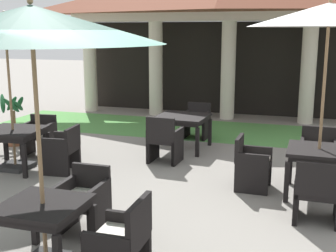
{
  "coord_description": "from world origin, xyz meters",
  "views": [
    {
      "loc": [
        2.17,
        -4.19,
        2.49
      ],
      "look_at": [
        -0.1,
        3.0,
        0.87
      ],
      "focal_mm": 47.52,
      "sensor_mm": 36.0,
      "label": 1
    }
  ],
  "objects_px": {
    "patio_table_mid_left": "(182,120)",
    "patio_umbrella_far_back": "(329,16)",
    "patio_table_near_foreground": "(13,135)",
    "patio_chair_mid_right_north": "(83,202)",
    "patio_umbrella_near_foreground": "(5,29)",
    "patio_chair_near_foreground_east": "(63,150)",
    "patio_chair_near_foreground_north": "(39,136)",
    "patio_chair_mid_left_south": "(164,141)",
    "patio_chair_far_back_south": "(317,193)",
    "patio_chair_far_back_west": "(252,164)",
    "patio_chair_mid_right_east": "(122,242)",
    "potted_palm_left_edge": "(14,127)",
    "patio_chair_mid_left_north": "(196,122)",
    "patio_table_far_back": "(319,155)",
    "patio_table_mid_right": "(43,212)",
    "patio_umbrella_mid_right": "(32,26)",
    "patio_chair_far_back_north": "(318,153)"
  },
  "relations": [
    {
      "from": "patio_chair_near_foreground_north",
      "to": "patio_table_mid_right",
      "type": "bearing_deg",
      "value": 118.25
    },
    {
      "from": "patio_umbrella_far_back",
      "to": "patio_table_far_back",
      "type": "bearing_deg",
      "value": -45.0
    },
    {
      "from": "patio_chair_near_foreground_east",
      "to": "patio_umbrella_far_back",
      "type": "relative_size",
      "value": 0.28
    },
    {
      "from": "patio_chair_far_back_south",
      "to": "patio_chair_far_back_west",
      "type": "relative_size",
      "value": 1.03
    },
    {
      "from": "patio_chair_mid_right_north",
      "to": "patio_chair_near_foreground_east",
      "type": "bearing_deg",
      "value": -54.28
    },
    {
      "from": "patio_chair_mid_left_south",
      "to": "patio_chair_far_back_west",
      "type": "distance_m",
      "value": 2.02
    },
    {
      "from": "patio_table_far_back",
      "to": "patio_umbrella_mid_right",
      "type": "bearing_deg",
      "value": -132.48
    },
    {
      "from": "patio_table_near_foreground",
      "to": "potted_palm_left_edge",
      "type": "height_order",
      "value": "potted_palm_left_edge"
    },
    {
      "from": "patio_chair_near_foreground_north",
      "to": "patio_umbrella_near_foreground",
      "type": "bearing_deg",
      "value": 90.0
    },
    {
      "from": "patio_chair_near_foreground_east",
      "to": "patio_chair_near_foreground_north",
      "type": "distance_m",
      "value": 1.36
    },
    {
      "from": "patio_umbrella_mid_right",
      "to": "patio_umbrella_far_back",
      "type": "bearing_deg",
      "value": 47.52
    },
    {
      "from": "patio_umbrella_near_foreground",
      "to": "patio_table_mid_left",
      "type": "bearing_deg",
      "value": 41.81
    },
    {
      "from": "patio_chair_mid_right_east",
      "to": "patio_chair_far_back_north",
      "type": "height_order",
      "value": "patio_chair_mid_right_east"
    },
    {
      "from": "patio_chair_mid_left_north",
      "to": "patio_chair_mid_right_north",
      "type": "height_order",
      "value": "same"
    },
    {
      "from": "patio_table_near_foreground",
      "to": "patio_chair_mid_left_south",
      "type": "bearing_deg",
      "value": 25.84
    },
    {
      "from": "patio_table_near_foreground",
      "to": "patio_umbrella_near_foreground",
      "type": "height_order",
      "value": "patio_umbrella_near_foreground"
    },
    {
      "from": "patio_chair_mid_left_south",
      "to": "patio_chair_far_back_south",
      "type": "bearing_deg",
      "value": -32.95
    },
    {
      "from": "patio_chair_far_back_south",
      "to": "potted_palm_left_edge",
      "type": "bearing_deg",
      "value": 161.32
    },
    {
      "from": "patio_table_mid_right",
      "to": "patio_chair_far_back_west",
      "type": "bearing_deg",
      "value": 59.62
    },
    {
      "from": "patio_umbrella_mid_right",
      "to": "patio_umbrella_far_back",
      "type": "height_order",
      "value": "patio_umbrella_far_back"
    },
    {
      "from": "patio_chair_near_foreground_north",
      "to": "patio_chair_mid_left_south",
      "type": "relative_size",
      "value": 0.87
    },
    {
      "from": "patio_table_far_back",
      "to": "potted_palm_left_edge",
      "type": "distance_m",
      "value": 6.49
    },
    {
      "from": "patio_chair_mid_left_north",
      "to": "patio_table_mid_right",
      "type": "xyz_separation_m",
      "value": [
        -0.14,
        -6.19,
        0.22
      ]
    },
    {
      "from": "patio_table_far_back",
      "to": "patio_chair_mid_left_south",
      "type": "bearing_deg",
      "value": 160.65
    },
    {
      "from": "patio_table_mid_right",
      "to": "patio_chair_far_back_north",
      "type": "relative_size",
      "value": 1.01
    },
    {
      "from": "patio_chair_mid_right_north",
      "to": "patio_chair_near_foreground_north",
      "type": "bearing_deg",
      "value": -49.21
    },
    {
      "from": "patio_table_near_foreground",
      "to": "patio_chair_mid_right_east",
      "type": "xyz_separation_m",
      "value": [
        3.36,
        -2.83,
        -0.24
      ]
    },
    {
      "from": "patio_table_mid_right",
      "to": "patio_chair_far_back_north",
      "type": "bearing_deg",
      "value": 55.23
    },
    {
      "from": "patio_table_near_foreground",
      "to": "patio_chair_mid_right_north",
      "type": "xyz_separation_m",
      "value": [
        2.46,
        -1.96,
        -0.25
      ]
    },
    {
      "from": "patio_table_mid_left",
      "to": "patio_umbrella_far_back",
      "type": "xyz_separation_m",
      "value": [
        2.73,
        -2.05,
        2.06
      ]
    },
    {
      "from": "patio_chair_near_foreground_east",
      "to": "patio_table_mid_right",
      "type": "xyz_separation_m",
      "value": [
        1.51,
        -2.94,
        0.2
      ]
    },
    {
      "from": "patio_umbrella_mid_right",
      "to": "patio_chair_mid_right_east",
      "type": "xyz_separation_m",
      "value": [
        0.89,
        0.01,
        -2.13
      ]
    },
    {
      "from": "patio_chair_near_foreground_east",
      "to": "patio_chair_mid_left_north",
      "type": "xyz_separation_m",
      "value": [
        1.64,
        3.25,
        -0.02
      ]
    },
    {
      "from": "patio_chair_mid_right_north",
      "to": "patio_chair_mid_right_east",
      "type": "bearing_deg",
      "value": 135.24
    },
    {
      "from": "patio_chair_mid_left_south",
      "to": "patio_table_mid_right",
      "type": "relative_size",
      "value": 1.08
    },
    {
      "from": "patio_table_near_foreground",
      "to": "patio_umbrella_mid_right",
      "type": "relative_size",
      "value": 0.38
    },
    {
      "from": "patio_umbrella_near_foreground",
      "to": "patio_chair_mid_right_east",
      "type": "xyz_separation_m",
      "value": [
        3.36,
        -2.83,
        -2.12
      ]
    },
    {
      "from": "patio_chair_mid_right_east",
      "to": "patio_table_far_back",
      "type": "bearing_deg",
      "value": -32.55
    },
    {
      "from": "patio_chair_mid_left_north",
      "to": "patio_table_far_back",
      "type": "height_order",
      "value": "patio_chair_mid_left_north"
    },
    {
      "from": "patio_chair_mid_right_east",
      "to": "potted_palm_left_edge",
      "type": "bearing_deg",
      "value": 45.34
    },
    {
      "from": "patio_table_far_back",
      "to": "patio_chair_far_back_south",
      "type": "height_order",
      "value": "patio_chair_far_back_south"
    },
    {
      "from": "patio_chair_mid_right_north",
      "to": "patio_chair_mid_left_north",
      "type": "bearing_deg",
      "value": -91.99
    },
    {
      "from": "patio_table_near_foreground",
      "to": "patio_chair_far_back_west",
      "type": "height_order",
      "value": "patio_chair_far_back_west"
    },
    {
      "from": "patio_chair_near_foreground_north",
      "to": "patio_chair_mid_right_east",
      "type": "xyz_separation_m",
      "value": [
        3.45,
        -3.79,
        0.0
      ]
    },
    {
      "from": "patio_chair_near_foreground_east",
      "to": "patio_chair_mid_left_south",
      "type": "distance_m",
      "value": 1.9
    },
    {
      "from": "patio_chair_near_foreground_east",
      "to": "patio_table_mid_left",
      "type": "height_order",
      "value": "patio_chair_near_foreground_east"
    },
    {
      "from": "patio_chair_far_back_north",
      "to": "patio_table_far_back",
      "type": "bearing_deg",
      "value": 90.0
    },
    {
      "from": "patio_chair_mid_right_east",
      "to": "patio_table_far_back",
      "type": "distance_m",
      "value": 3.63
    },
    {
      "from": "patio_chair_mid_right_north",
      "to": "patio_chair_far_back_south",
      "type": "bearing_deg",
      "value": -157.63
    },
    {
      "from": "patio_umbrella_far_back",
      "to": "patio_chair_mid_right_north",
      "type": "bearing_deg",
      "value": -142.18
    }
  ]
}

